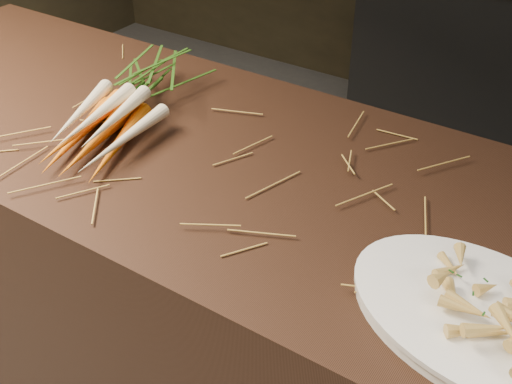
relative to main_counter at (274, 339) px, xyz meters
The scene contains 5 objects.
main_counter is the anchor object (origin of this frame).
straw_bedding 0.46m from the main_counter, 90.00° to the left, with size 1.40×0.60×0.02m, color #AC8E39, non-canonical shape.
root_veg_bunch 0.63m from the main_counter, behind, with size 0.30×0.54×0.10m.
serving_platter 0.66m from the main_counter, 20.71° to the right, with size 0.40×0.26×0.02m, color white, non-canonical shape.
roasted_veg_heap 0.68m from the main_counter, 20.71° to the right, with size 0.19×0.14×0.04m, color #B78E36, non-canonical shape.
Camera 1 is at (0.52, -0.56, 1.57)m, focal length 45.00 mm.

